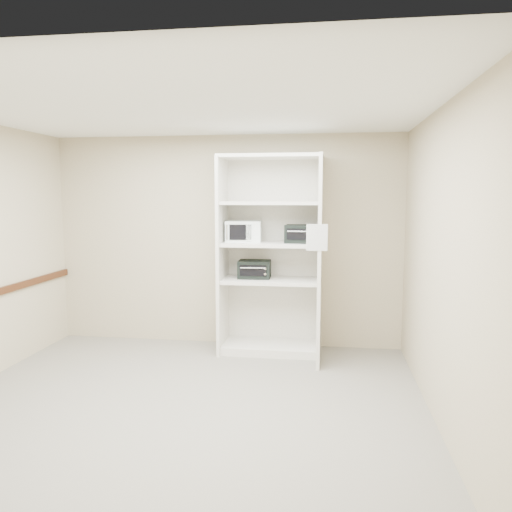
# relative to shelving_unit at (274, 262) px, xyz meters

# --- Properties ---
(floor) EXTENTS (4.50, 4.00, 0.01)m
(floor) POSITION_rel_shelving_unit_xyz_m (-0.67, -1.70, -1.13)
(floor) COLOR slate
(floor) RESTS_ON ground
(ceiling) EXTENTS (4.50, 4.00, 0.01)m
(ceiling) POSITION_rel_shelving_unit_xyz_m (-0.67, -1.70, 1.57)
(ceiling) COLOR white
(wall_back) EXTENTS (4.50, 0.02, 2.70)m
(wall_back) POSITION_rel_shelving_unit_xyz_m (-0.67, 0.30, 0.22)
(wall_back) COLOR #B7AB8C
(wall_back) RESTS_ON ground
(wall_front) EXTENTS (4.50, 0.02, 2.70)m
(wall_front) POSITION_rel_shelving_unit_xyz_m (-0.67, -3.70, 0.22)
(wall_front) COLOR #B7AB8C
(wall_front) RESTS_ON ground
(wall_right) EXTENTS (0.02, 4.00, 2.70)m
(wall_right) POSITION_rel_shelving_unit_xyz_m (1.58, -1.70, 0.22)
(wall_right) COLOR #B7AB8C
(wall_right) RESTS_ON ground
(shelving_unit) EXTENTS (1.24, 0.92, 2.42)m
(shelving_unit) POSITION_rel_shelving_unit_xyz_m (0.00, 0.00, 0.00)
(shelving_unit) COLOR white
(shelving_unit) RESTS_ON floor
(microwave) EXTENTS (0.45, 0.36, 0.26)m
(microwave) POSITION_rel_shelving_unit_xyz_m (-0.39, 0.06, 0.37)
(microwave) COLOR white
(microwave) RESTS_ON shelving_unit
(toaster_oven_upper) EXTENTS (0.40, 0.31, 0.22)m
(toaster_oven_upper) POSITION_rel_shelving_unit_xyz_m (0.32, 0.01, 0.35)
(toaster_oven_upper) COLOR black
(toaster_oven_upper) RESTS_ON shelving_unit
(toaster_oven_lower) EXTENTS (0.40, 0.31, 0.22)m
(toaster_oven_lower) POSITION_rel_shelving_unit_xyz_m (-0.25, 0.04, -0.10)
(toaster_oven_lower) COLOR black
(toaster_oven_lower) RESTS_ON shelving_unit
(paper_sign) EXTENTS (0.22, 0.02, 0.28)m
(paper_sign) POSITION_rel_shelving_unit_xyz_m (0.53, -0.63, 0.36)
(paper_sign) COLOR white
(paper_sign) RESTS_ON shelving_unit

